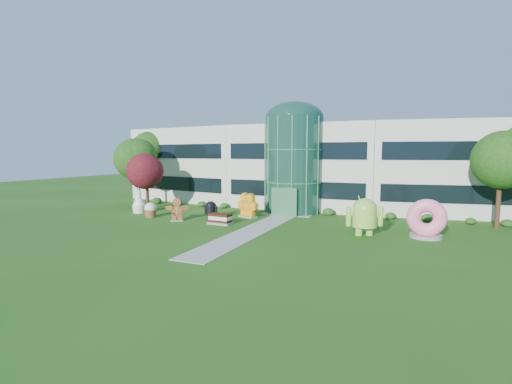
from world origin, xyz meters
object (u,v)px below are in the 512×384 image
at_px(donut, 426,218).
at_px(android_black, 211,208).
at_px(android_green, 365,214).
at_px(gingerbread, 177,209).

bearing_deg(donut, android_black, 174.52).
xyz_separation_m(android_green, donut, (4.24, 0.97, -0.20)).
relative_size(android_green, gingerbread, 1.43).
relative_size(android_black, donut, 0.66).
height_order(donut, gingerbread, donut).
bearing_deg(gingerbread, donut, -20.34).
bearing_deg(gingerbread, android_black, 23.35).
bearing_deg(android_black, donut, 11.70).
bearing_deg(android_black, gingerbread, -117.77).
relative_size(donut, gingerbread, 1.25).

